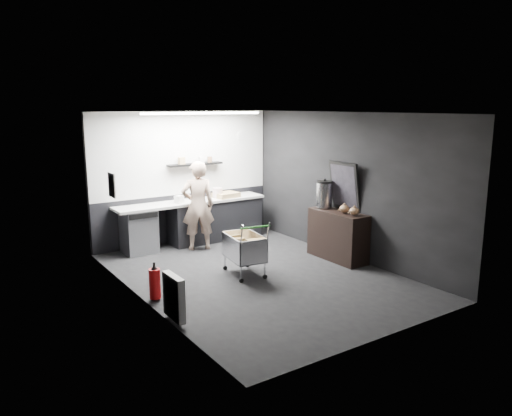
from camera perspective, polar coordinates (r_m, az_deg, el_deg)
floor at (r=8.48m, az=0.20°, el=-7.74°), size 5.50×5.50×0.00m
ceiling at (r=8.00m, az=0.22°, el=10.82°), size 5.50×5.50×0.00m
wall_back at (r=10.50m, az=-8.25°, el=3.52°), size 5.50×0.00×5.50m
wall_front at (r=6.11m, az=14.84°, el=-2.67°), size 5.50×0.00×5.50m
wall_left at (r=7.23m, az=-13.04°, el=-0.37°), size 0.00×5.50×5.50m
wall_right at (r=9.39m, az=10.38°, el=2.48°), size 0.00×5.50×5.50m
kitchen_wall_panel at (r=10.42m, az=-8.28°, el=6.23°), size 3.95×0.02×1.70m
dado_panel at (r=10.63m, az=-8.07°, el=-1.03°), size 3.95×0.02×1.00m
floating_shelf at (r=10.43m, az=-6.99°, el=5.00°), size 1.20×0.22×0.04m
wall_clock at (r=11.06m, az=-1.70°, el=8.22°), size 0.20×0.03×0.20m
poster at (r=8.41m, az=-16.17°, el=2.53°), size 0.02×0.30×0.40m
poster_red_band at (r=8.40m, az=-16.16°, el=3.00°), size 0.02×0.22×0.10m
radiator at (r=6.74m, az=-9.36°, el=-10.01°), size 0.10×0.50×0.60m
ceiling_strip at (r=9.59m, az=-6.10°, el=10.73°), size 2.40×0.20×0.04m
prep_counter at (r=10.43m, az=-6.65°, el=-1.49°), size 3.20×0.61×0.90m
person at (r=9.85m, az=-6.65°, el=0.26°), size 0.74×0.60×1.77m
shopping_cart at (r=8.41m, az=-1.36°, el=-4.71°), size 0.62×0.93×0.94m
sideboard at (r=9.37m, az=9.26°, el=-2.35°), size 0.51×1.20×1.80m
fire_extinguisher at (r=7.54m, az=-11.49°, el=-8.34°), size 0.17×0.17×0.55m
cardboard_box at (r=10.59m, az=-3.43°, el=1.50°), size 0.55×0.45×0.10m
pink_tub at (r=10.54m, az=-4.42°, el=1.74°), size 0.21×0.21×0.21m
white_container at (r=10.09m, az=-8.78°, el=1.00°), size 0.20×0.18×0.15m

